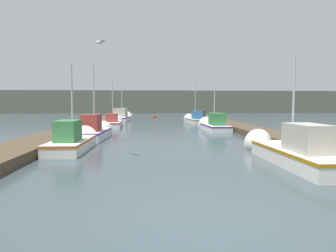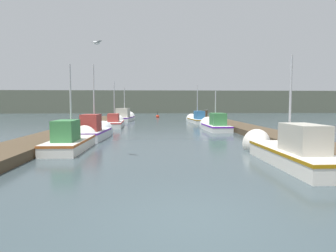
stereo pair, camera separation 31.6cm
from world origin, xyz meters
name	(u,v)px [view 2 (the right image)]	position (x,y,z in m)	size (l,w,h in m)	color
ground_plane	(192,222)	(0.00, 0.00, 0.00)	(200.00, 200.00, 0.00)	#38474C
dock_left	(72,131)	(-6.39, 16.00, 0.20)	(2.21, 40.00, 0.39)	#4C3D2B
dock_right	(251,130)	(6.39, 16.00, 0.20)	(2.21, 40.00, 0.39)	#4C3D2B
distant_shore_ridge	(155,102)	(0.00, 66.24, 2.41)	(120.00, 16.00, 4.83)	#565B4C
fishing_boat_0	(285,150)	(4.10, 5.29, 0.44)	(1.44, 6.16, 4.19)	silver
fishing_boat_1	(73,140)	(-4.45, 8.88, 0.41)	(1.52, 4.91, 4.34)	silver
fishing_boat_2	(95,131)	(-4.20, 13.15, 0.44)	(1.62, 4.85, 4.83)	silver
fishing_boat_3	(214,125)	(4.19, 18.27, 0.40)	(1.66, 5.18, 3.56)	silver
fishing_boat_4	(115,122)	(-4.17, 22.53, 0.36)	(1.70, 6.08, 4.54)	silver
fishing_boat_5	(197,119)	(4.17, 27.64, 0.37)	(1.82, 5.81, 4.55)	silver
fishing_boat_6	(125,117)	(-4.06, 31.33, 0.47)	(2.25, 5.89, 4.59)	silver
mooring_piling_0	(206,116)	(5.30, 27.91, 0.71)	(0.29, 0.29, 1.41)	#473523
mooring_piling_1	(216,120)	(5.41, 23.49, 0.52)	(0.24, 0.24, 1.02)	#473523
channel_buoy	(158,117)	(0.05, 39.48, 0.14)	(0.50, 0.50, 1.00)	red
seagull_lead	(96,43)	(-2.79, 6.24, 4.38)	(0.48, 0.47, 0.12)	white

